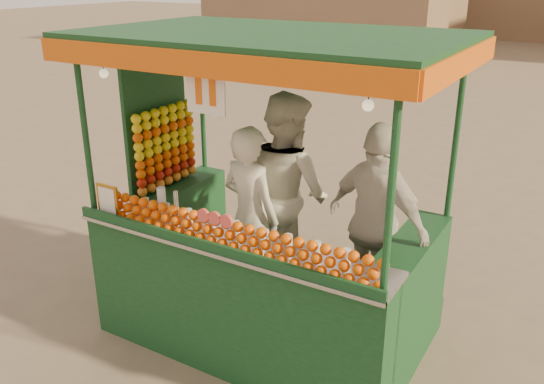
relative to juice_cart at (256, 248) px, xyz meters
The scene contains 5 objects.
ground 1.02m from the juice_cart, ahead, with size 90.00×90.00×0.00m, color brown.
juice_cart is the anchor object (origin of this frame).
vendor_left 0.30m from the juice_cart, 141.71° to the left, with size 0.68×0.51×1.69m.
vendor_middle 0.62m from the juice_cart, 85.95° to the left, with size 1.16×1.06×1.93m.
vendor_right 1.11m from the juice_cart, 22.99° to the left, with size 1.13×0.74×1.79m.
Camera 1 is at (2.03, -3.92, 3.27)m, focal length 37.80 mm.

